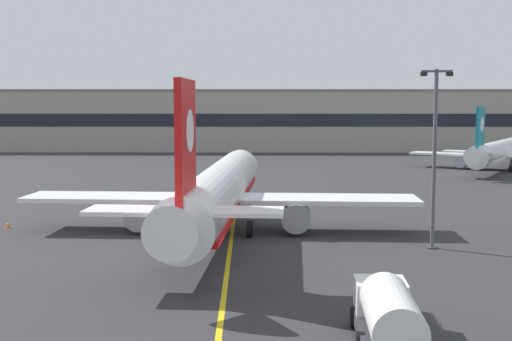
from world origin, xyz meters
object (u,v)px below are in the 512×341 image
Objects in this scene: safety_cone_by_nose_gear at (233,201)px; safety_cone_by_port_wing at (8,224)px; airliner_background at (498,152)px; apron_lamp_post at (434,155)px; airliner_foreground at (219,191)px; service_truck_fuel_white at (388,318)px.

safety_cone_by_nose_gear is 1.00× the size of safety_cone_by_port_wing.
apron_lamp_post is (-25.08, -56.76, 3.75)m from airliner_background.
safety_cone_by_port_wing is (-17.90, 1.80, -3.11)m from airliner_foreground.
airliner_background is 4.19× the size of service_truck_fuel_white.
safety_cone_by_nose_gear and safety_cone_by_port_wing have the same top height.
airliner_background reaches higher than safety_cone_by_nose_gear.
airliner_background is 59.00× the size of safety_cone_by_nose_gear.
service_truck_fuel_white is 14.07× the size of safety_cone_by_port_wing.
airliner_background is 53.52m from safety_cone_by_nose_gear.
safety_cone_by_port_wing is (-58.64, -49.15, -2.66)m from airliner_background.
apron_lamp_post reaches higher than safety_cone_by_nose_gear.
service_truck_fuel_white is at bearing -71.51° from airliner_foreground.
apron_lamp_post is 21.85m from service_truck_fuel_white.
safety_cone_by_port_wing is at bearing 174.27° from airliner_foreground.
airliner_foreground is 27.32m from service_truck_fuel_white.
safety_cone_by_port_wing is (-33.57, 7.62, -6.41)m from apron_lamp_post.
apron_lamp_post is at bearing -20.37° from airliner_foreground.
airliner_background is (40.75, 50.94, -0.45)m from airliner_foreground.
apron_lamp_post is 23.16× the size of safety_cone_by_port_wing.
apron_lamp_post reaches higher than service_truck_fuel_white.
service_truck_fuel_white is (-32.10, -76.79, -1.43)m from airliner_background.
service_truck_fuel_white reaches higher than safety_cone_by_nose_gear.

